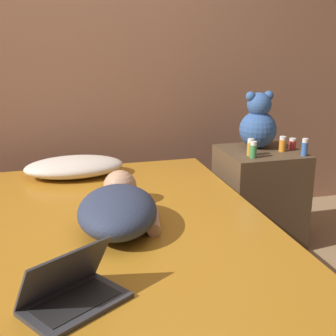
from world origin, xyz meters
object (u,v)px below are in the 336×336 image
(bottle_green, at_px, (253,150))
(bottle_blue, at_px, (305,147))
(bottle_orange, at_px, (283,144))
(teddy_bear, at_px, (258,123))
(bottle_red, at_px, (292,144))
(laptop, at_px, (71,292))
(person_lying, at_px, (119,207))
(bottle_amber, at_px, (251,147))
(pillow, at_px, (74,167))

(bottle_green, xyz_separation_m, bottle_blue, (0.32, -0.04, 0.00))
(bottle_orange, relative_size, bottle_green, 0.96)
(teddy_bear, height_order, bottle_orange, teddy_bear)
(bottle_green, bearing_deg, bottle_red, 21.34)
(bottle_red, bearing_deg, bottle_green, -158.66)
(teddy_bear, distance_m, bottle_green, 0.28)
(laptop, relative_size, bottle_green, 3.87)
(person_lying, height_order, teddy_bear, teddy_bear)
(bottle_amber, relative_size, bottle_blue, 0.98)
(bottle_green, bearing_deg, bottle_amber, 82.90)
(pillow, relative_size, bottle_orange, 6.23)
(bottle_orange, bearing_deg, laptop, -139.50)
(bottle_red, relative_size, bottle_blue, 0.66)
(person_lying, xyz_separation_m, bottle_red, (1.22, 0.63, 0.07))
(person_lying, relative_size, bottle_red, 10.16)
(pillow, xyz_separation_m, teddy_bear, (1.16, -0.09, 0.22))
(pillow, relative_size, bottle_red, 8.48)
(bottle_red, distance_m, bottle_green, 0.36)
(pillow, bearing_deg, teddy_bear, -4.23)
(pillow, height_order, bottle_amber, bottle_amber)
(person_lying, height_order, bottle_orange, bottle_orange)
(laptop, relative_size, teddy_bear, 1.06)
(bottle_green, height_order, bottle_blue, bottle_blue)
(bottle_orange, bearing_deg, bottle_red, 21.77)
(laptop, height_order, bottle_orange, bottle_orange)
(pillow, height_order, bottle_blue, bottle_blue)
(person_lying, xyz_separation_m, bottle_green, (0.89, 0.50, 0.08))
(bottle_green, bearing_deg, pillow, 163.23)
(bottle_red, xyz_separation_m, bottle_blue, (-0.01, -0.16, 0.02))
(bottle_blue, bearing_deg, pillow, 165.64)
(pillow, distance_m, laptop, 1.41)
(person_lying, height_order, bottle_red, bottle_red)
(pillow, height_order, bottle_red, bottle_red)
(teddy_bear, distance_m, bottle_blue, 0.34)
(teddy_bear, xyz_separation_m, bottle_orange, (0.11, -0.13, -0.11))
(bottle_amber, bearing_deg, person_lying, -148.34)
(bottle_orange, distance_m, bottle_red, 0.10)
(bottle_green, bearing_deg, teddy_bear, 59.67)
(bottle_amber, height_order, bottle_green, bottle_amber)
(bottle_orange, distance_m, bottle_blue, 0.15)
(teddy_bear, bearing_deg, laptop, -134.13)
(person_lying, bearing_deg, bottle_blue, 32.29)
(laptop, height_order, bottle_blue, bottle_blue)
(bottle_red, xyz_separation_m, bottle_green, (-0.33, -0.13, 0.01))
(person_lying, relative_size, bottle_green, 7.14)
(pillow, distance_m, bottle_orange, 1.30)
(bottle_red, distance_m, bottle_blue, 0.17)
(teddy_bear, relative_size, bottle_orange, 3.81)
(bottle_amber, bearing_deg, laptop, -135.15)
(bottle_amber, xyz_separation_m, bottle_red, (0.33, 0.07, -0.02))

